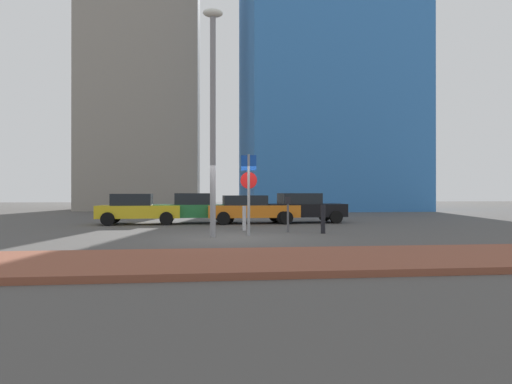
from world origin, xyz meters
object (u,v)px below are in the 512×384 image
traffic_bollard_mid (244,218)px  parking_meter (288,209)px  parking_sign_post (249,185)px  traffic_bollard_near (323,219)px  street_lamp (213,105)px  parked_car_black (303,207)px  parked_car_orange (251,209)px  parked_car_yellow (137,209)px  parked_car_green (196,208)px

traffic_bollard_mid → parking_meter: bearing=-33.1°
parking_sign_post → traffic_bollard_near: (2.90, 0.62, -1.29)m
street_lamp → traffic_bollard_near: size_ratio=7.29×
street_lamp → parking_meter: bearing=27.1°
parked_car_black → street_lamp: street_lamp is taller
parking_meter → street_lamp: bearing=-152.9°
street_lamp → traffic_bollard_near: street_lamp is taller
street_lamp → traffic_bollard_near: 5.91m
traffic_bollard_near → parked_car_orange: bearing=110.5°
parked_car_yellow → traffic_bollard_mid: parked_car_yellow is taller
parked_car_orange → traffic_bollard_near: 6.18m
parking_meter → traffic_bollard_mid: (-1.62, 1.06, -0.40)m
parked_car_green → traffic_bollard_near: 7.87m
parked_car_black → traffic_bollard_mid: (-3.44, -4.27, -0.29)m
parked_car_yellow → parked_car_black: size_ratio=0.97×
parking_sign_post → traffic_bollard_mid: bearing=89.0°
parked_car_orange → street_lamp: 7.96m
parked_car_black → street_lamp: size_ratio=0.52×
parking_sign_post → parking_meter: size_ratio=2.10×
parked_car_green → traffic_bollard_mid: size_ratio=4.36×
parked_car_yellow → parking_sign_post: parking_sign_post is taller
parked_car_yellow → traffic_bollard_near: (7.78, -5.84, -0.22)m
parked_car_green → parking_sign_post: 7.14m
parked_car_orange → traffic_bollard_mid: size_ratio=4.56×
parking_meter → street_lamp: size_ratio=0.17×
parked_car_green → street_lamp: 8.04m
traffic_bollard_near → parked_car_green: bearing=128.6°
parked_car_green → traffic_bollard_near: (4.91, -6.15, -0.23)m
parked_car_black → parking_sign_post: 7.53m
parking_meter → street_lamp: (-2.95, -1.51, 3.73)m
parked_car_yellow → parking_sign_post: bearing=-52.9°
street_lamp → traffic_bollard_near: bearing=11.7°
traffic_bollard_near → traffic_bollard_mid: traffic_bollard_near is taller
parked_car_orange → traffic_bollard_near: parked_car_orange is taller
parked_car_orange → street_lamp: size_ratio=0.57×
parked_car_yellow → parked_car_green: 2.89m
parked_car_orange → parking_sign_post: parking_sign_post is taller
parked_car_yellow → parked_car_orange: bearing=-0.6°
traffic_bollard_mid → traffic_bollard_near: bearing=-30.8°
parked_car_green → parked_car_orange: size_ratio=0.96×
parked_car_black → parking_meter: size_ratio=2.97×
parked_car_orange → parking_sign_post: size_ratio=1.57×
parked_car_yellow → parking_meter: size_ratio=2.89×
traffic_bollard_near → street_lamp: bearing=-168.3°
street_lamp → traffic_bollard_near: (4.18, 0.87, -4.08)m
parked_car_orange → parking_meter: parked_car_orange is taller
parked_car_green → parking_meter: (3.67, -5.51, 0.13)m
parked_car_green → parked_car_black: 5.49m
parking_sign_post → parking_meter: 2.29m
parked_car_yellow → parked_car_orange: 5.62m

